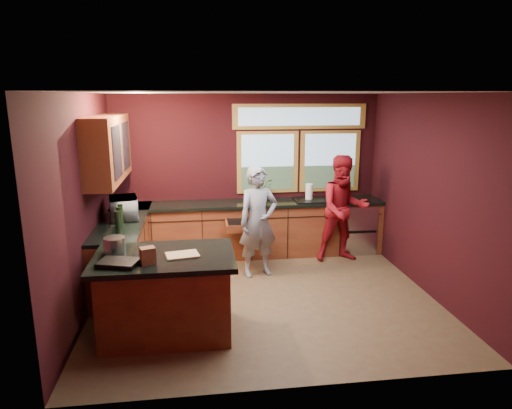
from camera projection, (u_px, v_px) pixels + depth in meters
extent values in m
plane|color=brown|center=(264.00, 297.00, 6.20)|extent=(4.50, 4.50, 0.00)
cube|color=black|center=(247.00, 174.00, 7.82)|extent=(4.50, 0.02, 2.70)
cube|color=black|center=(300.00, 251.00, 3.96)|extent=(4.50, 0.02, 2.70)
cube|color=black|center=(84.00, 205.00, 5.60)|extent=(0.02, 4.00, 2.70)
cube|color=black|center=(429.00, 195.00, 6.18)|extent=(0.02, 4.00, 2.70)
cube|color=silver|center=(265.00, 93.00, 5.57)|extent=(4.50, 4.00, 0.02)
cube|color=#8EADC4|center=(268.00, 162.00, 7.80)|extent=(1.06, 0.02, 1.06)
cube|color=#8EADC4|center=(330.00, 161.00, 7.94)|extent=(1.06, 0.02, 1.06)
cube|color=#A57A30|center=(300.00, 116.00, 7.69)|extent=(2.30, 0.02, 0.42)
cube|color=#582014|center=(108.00, 149.00, 6.30)|extent=(0.36, 1.80, 0.90)
cube|color=#582014|center=(250.00, 230.00, 7.74)|extent=(4.50, 0.60, 0.88)
cube|color=black|center=(249.00, 204.00, 7.62)|extent=(4.50, 0.64, 0.05)
cube|color=#B7B7BC|center=(355.00, 227.00, 7.96)|extent=(0.60, 0.58, 0.85)
cube|color=black|center=(314.00, 202.00, 7.73)|extent=(0.66, 0.46, 0.05)
cube|color=#582014|center=(124.00, 252.00, 6.67)|extent=(0.60, 2.30, 0.88)
cube|color=black|center=(123.00, 221.00, 6.56)|extent=(0.64, 2.30, 0.05)
cube|color=#582014|center=(166.00, 297.00, 5.16)|extent=(1.40, 0.90, 0.88)
cube|color=black|center=(164.00, 258.00, 5.05)|extent=(1.55, 1.05, 0.06)
imported|color=slate|center=(258.00, 222.00, 6.79)|extent=(0.69, 0.55, 1.67)
imported|color=maroon|center=(343.00, 209.00, 7.40)|extent=(0.87, 0.69, 1.75)
imported|color=#999999|center=(124.00, 208.00, 6.57)|extent=(0.49, 0.63, 0.31)
imported|color=#999999|center=(263.00, 190.00, 7.66)|extent=(0.35, 0.30, 0.39)
cylinder|color=white|center=(309.00, 192.00, 7.72)|extent=(0.12, 0.12, 0.28)
cube|color=tan|center=(182.00, 255.00, 5.02)|extent=(0.39, 0.31, 0.02)
cylinder|color=#AEAEB3|center=(115.00, 245.00, 5.10)|extent=(0.24, 0.24, 0.18)
cube|color=brown|center=(148.00, 256.00, 4.76)|extent=(0.18, 0.16, 0.18)
cube|color=black|center=(119.00, 263.00, 4.74)|extent=(0.46, 0.38, 0.05)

